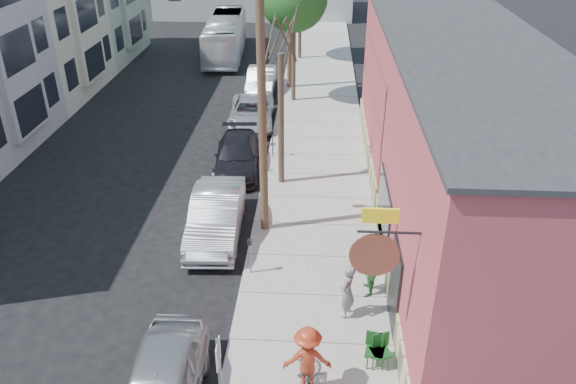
# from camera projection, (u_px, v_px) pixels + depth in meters

# --- Properties ---
(ground) EXTENTS (120.00, 120.00, 0.00)m
(ground) POSITION_uv_depth(u_px,v_px,m) (174.00, 293.00, 17.11)
(ground) COLOR black
(sidewalk) EXTENTS (4.50, 58.00, 0.15)m
(sidewalk) POSITION_uv_depth(u_px,v_px,m) (317.00, 147.00, 26.48)
(sidewalk) COLOR #9F9B93
(sidewalk) RESTS_ON ground
(cafe_building) EXTENTS (6.60, 20.20, 6.61)m
(cafe_building) POSITION_uv_depth(u_px,v_px,m) (454.00, 136.00, 19.43)
(cafe_building) COLOR #A83E45
(cafe_building) RESTS_ON ground
(sign_post) EXTENTS (0.07, 0.45, 2.80)m
(sign_post) POSITION_uv_depth(u_px,v_px,m) (220.00, 379.00, 11.78)
(sign_post) COLOR slate
(sign_post) RESTS_ON sidewalk
(parking_meter_near) EXTENTS (0.14, 0.14, 1.24)m
(parking_meter_near) POSITION_uv_depth(u_px,v_px,m) (250.00, 251.00, 17.39)
(parking_meter_near) COLOR slate
(parking_meter_near) RESTS_ON sidewalk
(parking_meter_far) EXTENTS (0.14, 0.14, 1.24)m
(parking_meter_far) POSITION_uv_depth(u_px,v_px,m) (273.00, 139.00, 24.95)
(parking_meter_far) COLOR slate
(parking_meter_far) RESTS_ON sidewalk
(utility_pole_near) EXTENTS (3.57, 0.28, 10.00)m
(utility_pole_near) POSITION_uv_depth(u_px,v_px,m) (260.00, 86.00, 17.58)
(utility_pole_near) COLOR #503A28
(utility_pole_near) RESTS_ON sidewalk
(tree_bare) EXTENTS (0.24, 0.24, 5.34)m
(tree_bare) POSITION_uv_depth(u_px,v_px,m) (281.00, 121.00, 21.94)
(tree_bare) COLOR #44392C
(tree_bare) RESTS_ON sidewalk
(patio_chair_a) EXTENTS (0.64, 0.64, 0.88)m
(patio_chair_a) POSITION_uv_depth(u_px,v_px,m) (381.00, 352.00, 14.16)
(patio_chair_a) COLOR #124318
(patio_chair_a) RESTS_ON sidewalk
(patio_chair_b) EXTENTS (0.61, 0.61, 0.88)m
(patio_chair_b) POSITION_uv_depth(u_px,v_px,m) (375.00, 351.00, 14.19)
(patio_chair_b) COLOR #124318
(patio_chair_b) RESTS_ON sidewalk
(patron_grey) EXTENTS (0.61, 0.73, 1.70)m
(patron_grey) POSITION_uv_depth(u_px,v_px,m) (347.00, 291.00, 15.63)
(patron_grey) COLOR slate
(patron_grey) RESTS_ON sidewalk
(patron_green) EXTENTS (0.64, 0.79, 1.57)m
(patron_green) POSITION_uv_depth(u_px,v_px,m) (367.00, 272.00, 16.52)
(patron_green) COLOR #2D712F
(patron_green) RESTS_ON sidewalk
(cyclist) EXTENTS (1.22, 0.75, 1.82)m
(cyclist) POSITION_uv_depth(u_px,v_px,m) (307.00, 359.00, 13.31)
(cyclist) COLOR #9A2E16
(cyclist) RESTS_ON sidewalk
(cyclist_bike) EXTENTS (0.92, 1.85, 0.93)m
(cyclist_bike) POSITION_uv_depth(u_px,v_px,m) (307.00, 373.00, 13.53)
(cyclist_bike) COLOR black
(cyclist_bike) RESTS_ON sidewalk
(car_1) EXTENTS (1.91, 4.90, 1.59)m
(car_1) POSITION_uv_depth(u_px,v_px,m) (216.00, 216.00, 19.58)
(car_1) COLOR #B1B6B9
(car_1) RESTS_ON ground
(car_2) EXTENTS (2.22, 4.75, 1.34)m
(car_2) POSITION_uv_depth(u_px,v_px,m) (237.00, 155.00, 24.21)
(car_2) COLOR black
(car_2) RESTS_ON ground
(car_3) EXTENTS (2.49, 4.91, 1.33)m
(car_3) POSITION_uv_depth(u_px,v_px,m) (251.00, 113.00, 28.77)
(car_3) COLOR #AEB2B6
(car_3) RESTS_ON ground
(car_4) EXTENTS (1.64, 4.45, 1.45)m
(car_4) POSITION_uv_depth(u_px,v_px,m) (261.00, 81.00, 33.20)
(car_4) COLOR #A9ACB1
(car_4) RESTS_ON ground
(bus) EXTENTS (3.03, 10.25, 2.82)m
(bus) POSITION_uv_depth(u_px,v_px,m) (225.00, 36.00, 40.12)
(bus) COLOR white
(bus) RESTS_ON ground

